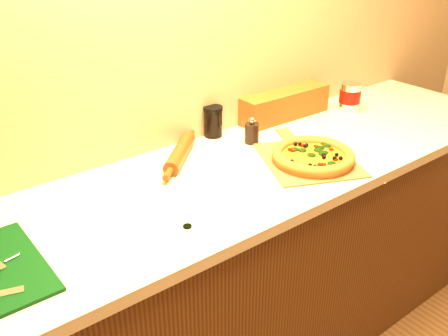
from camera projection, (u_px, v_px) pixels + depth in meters
cabinet at (224, 281)px, 1.95m from camera, size 2.80×0.65×0.86m
countertop at (224, 180)px, 1.74m from camera, size 2.84×0.68×0.04m
pizza_peel at (307, 158)px, 1.85m from camera, size 0.44×0.52×0.01m
pizza at (313, 156)px, 1.81m from camera, size 0.30×0.30×0.04m
bottle_cap at (187, 226)px, 1.45m from camera, size 0.03×0.03×0.01m
pepper_grinder at (252, 132)px, 1.96m from camera, size 0.06×0.06×0.11m
rolling_pin at (180, 153)px, 1.83m from camera, size 0.31×0.29×0.06m
coffee_canister at (350, 97)px, 2.27m from camera, size 0.10×0.10×0.13m
bread_bag at (282, 103)px, 2.21m from camera, size 0.45×0.15×0.12m
dark_jar at (213, 121)px, 2.01m from camera, size 0.08×0.08×0.13m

